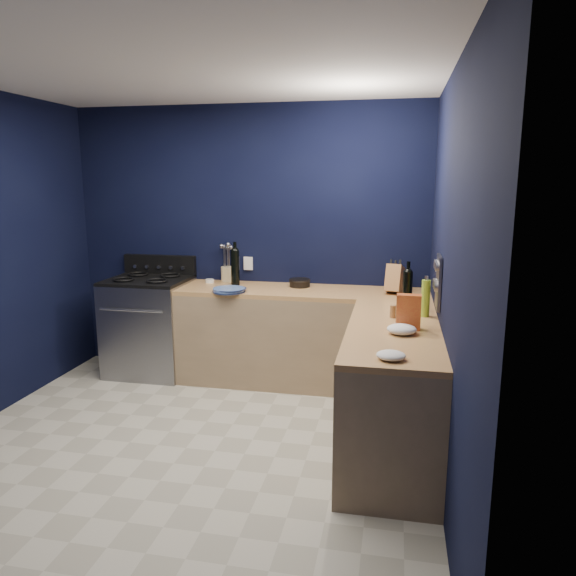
% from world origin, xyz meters
% --- Properties ---
extents(floor, '(3.50, 3.50, 0.02)m').
position_xyz_m(floor, '(0.00, 0.00, -0.01)').
color(floor, '#B2AD9B').
rests_on(floor, ground).
extents(ceiling, '(3.50, 3.50, 0.02)m').
position_xyz_m(ceiling, '(0.00, 0.00, 2.61)').
color(ceiling, silver).
rests_on(ceiling, ground).
extents(wall_back, '(3.50, 0.02, 2.60)m').
position_xyz_m(wall_back, '(0.00, 1.76, 1.30)').
color(wall_back, black).
rests_on(wall_back, ground).
extents(wall_right, '(0.02, 3.50, 2.60)m').
position_xyz_m(wall_right, '(1.76, 0.00, 1.30)').
color(wall_right, black).
rests_on(wall_right, ground).
extents(cab_back, '(2.30, 0.63, 0.86)m').
position_xyz_m(cab_back, '(0.60, 1.44, 0.43)').
color(cab_back, '#9A7E5D').
rests_on(cab_back, floor).
extents(top_back, '(2.30, 0.63, 0.04)m').
position_xyz_m(top_back, '(0.60, 1.44, 0.88)').
color(top_back, '#926135').
rests_on(top_back, cab_back).
extents(cab_right, '(0.63, 1.67, 0.86)m').
position_xyz_m(cab_right, '(1.44, 0.29, 0.43)').
color(cab_right, '#9A7E5D').
rests_on(cab_right, floor).
extents(top_right, '(0.63, 1.67, 0.04)m').
position_xyz_m(top_right, '(1.44, 0.29, 0.88)').
color(top_right, '#926135').
rests_on(top_right, cab_right).
extents(gas_range, '(0.76, 0.66, 0.92)m').
position_xyz_m(gas_range, '(-0.93, 1.42, 0.46)').
color(gas_range, gray).
rests_on(gas_range, floor).
extents(oven_door, '(0.59, 0.02, 0.42)m').
position_xyz_m(oven_door, '(-0.93, 1.10, 0.45)').
color(oven_door, black).
rests_on(oven_door, gas_range).
extents(cooktop, '(0.76, 0.66, 0.03)m').
position_xyz_m(cooktop, '(-0.93, 1.42, 0.94)').
color(cooktop, black).
rests_on(cooktop, gas_range).
extents(backguard, '(0.76, 0.06, 0.20)m').
position_xyz_m(backguard, '(-0.93, 1.72, 1.04)').
color(backguard, black).
rests_on(backguard, gas_range).
extents(spice_panel, '(0.02, 0.28, 0.38)m').
position_xyz_m(spice_panel, '(1.74, 0.55, 1.18)').
color(spice_panel, gray).
rests_on(spice_panel, wall_right).
extents(wall_outlet, '(0.09, 0.02, 0.13)m').
position_xyz_m(wall_outlet, '(0.00, 1.74, 1.08)').
color(wall_outlet, white).
rests_on(wall_outlet, wall_back).
extents(plate_stack, '(0.34, 0.34, 0.04)m').
position_xyz_m(plate_stack, '(-0.03, 1.20, 0.92)').
color(plate_stack, '#3E4995').
rests_on(plate_stack, top_back).
extents(ramekin, '(0.11, 0.11, 0.03)m').
position_xyz_m(ramekin, '(-0.36, 1.60, 0.92)').
color(ramekin, white).
rests_on(ramekin, top_back).
extents(utensil_crock, '(0.16, 0.16, 0.15)m').
position_xyz_m(utensil_crock, '(-0.21, 1.69, 0.97)').
color(utensil_crock, beige).
rests_on(utensil_crock, top_back).
extents(wine_bottle_back, '(0.11, 0.11, 0.33)m').
position_xyz_m(wine_bottle_back, '(-0.07, 1.53, 1.07)').
color(wine_bottle_back, black).
rests_on(wine_bottle_back, top_back).
extents(lemon_basket, '(0.25, 0.25, 0.07)m').
position_xyz_m(lemon_basket, '(0.55, 1.57, 0.94)').
color(lemon_basket, black).
rests_on(lemon_basket, top_back).
extents(knife_block, '(0.18, 0.30, 0.30)m').
position_xyz_m(knife_block, '(1.43, 1.48, 1.02)').
color(knife_block, olive).
rests_on(knife_block, top_back).
extents(wine_bottle_right, '(0.10, 0.10, 0.30)m').
position_xyz_m(wine_bottle_right, '(1.53, 0.84, 1.05)').
color(wine_bottle_right, black).
rests_on(wine_bottle_right, top_right).
extents(oil_bottle, '(0.07, 0.07, 0.28)m').
position_xyz_m(oil_bottle, '(1.66, 0.64, 1.04)').
color(oil_bottle, '#85AA29').
rests_on(oil_bottle, top_right).
extents(spice_jar_near, '(0.05, 0.05, 0.09)m').
position_xyz_m(spice_jar_near, '(1.42, 0.56, 0.95)').
color(spice_jar_near, olive).
rests_on(spice_jar_near, top_right).
extents(spice_jar_far, '(0.07, 0.07, 0.10)m').
position_xyz_m(spice_jar_far, '(1.51, 0.48, 0.95)').
color(spice_jar_far, olive).
rests_on(spice_jar_far, top_right).
extents(crouton_bag, '(0.17, 0.08, 0.24)m').
position_xyz_m(crouton_bag, '(1.53, 0.27, 1.02)').
color(crouton_bag, '#AD1010').
rests_on(crouton_bag, top_right).
extents(towel_front, '(0.23, 0.21, 0.07)m').
position_xyz_m(towel_front, '(1.49, 0.13, 0.93)').
color(towel_front, white).
rests_on(towel_front, top_right).
extents(towel_end, '(0.18, 0.16, 0.05)m').
position_xyz_m(towel_end, '(1.42, -0.40, 0.93)').
color(towel_end, white).
rests_on(towel_end, top_right).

